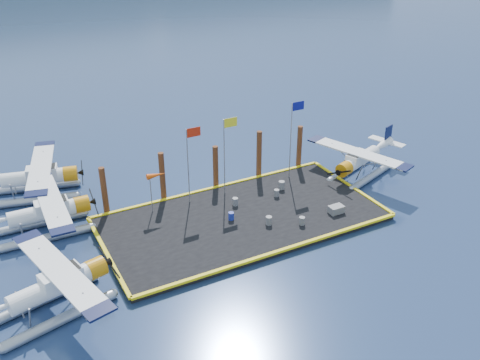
{
  "coord_description": "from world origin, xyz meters",
  "views": [
    {
      "loc": [
        -15.82,
        -29.41,
        20.69
      ],
      "look_at": [
        0.9,
        2.0,
        2.29
      ],
      "focal_mm": 40.0,
      "sensor_mm": 36.0,
      "label": 1
    }
  ],
  "objects_px": {
    "drum_5": "(235,202)",
    "drum_3": "(269,221)",
    "drum_1": "(302,221)",
    "flagpole_red": "(190,154)",
    "piling_2": "(216,168)",
    "piling_3": "(259,156)",
    "seaplane_c": "(38,179)",
    "piling_1": "(162,178)",
    "seaplane_d": "(359,162)",
    "drum_0": "(231,216)",
    "seaplane_a": "(56,289)",
    "flagpole_blue": "(293,129)",
    "windsock": "(156,176)",
    "drum_2": "(277,193)",
    "flagpole_yellow": "(227,145)",
    "piling_4": "(299,148)",
    "crate": "(336,209)",
    "seaplane_b": "(47,214)",
    "drum_4": "(282,185)",
    "piling_0": "(104,192)"
  },
  "relations": [
    {
      "from": "drum_4",
      "to": "piling_0",
      "type": "xyz_separation_m",
      "value": [
        -13.32,
        3.11,
        1.26
      ]
    },
    {
      "from": "seaplane_d",
      "to": "drum_5",
      "type": "height_order",
      "value": "seaplane_d"
    },
    {
      "from": "drum_5",
      "to": "drum_3",
      "type": "bearing_deg",
      "value": -76.62
    },
    {
      "from": "drum_2",
      "to": "flagpole_blue",
      "type": "distance_m",
      "value": 5.45
    },
    {
      "from": "seaplane_b",
      "to": "piling_2",
      "type": "xyz_separation_m",
      "value": [
        13.19,
        0.3,
        0.41
      ]
    },
    {
      "from": "drum_5",
      "to": "piling_0",
      "type": "relative_size",
      "value": 0.15
    },
    {
      "from": "seaplane_c",
      "to": "flagpole_red",
      "type": "distance_m",
      "value": 12.6
    },
    {
      "from": "drum_5",
      "to": "windsock",
      "type": "xyz_separation_m",
      "value": [
        -5.37,
        2.07,
        2.53
      ]
    },
    {
      "from": "seaplane_c",
      "to": "piling_1",
      "type": "xyz_separation_m",
      "value": [
        8.36,
        -5.42,
        0.55
      ]
    },
    {
      "from": "drum_0",
      "to": "flagpole_blue",
      "type": "xyz_separation_m",
      "value": [
        7.56,
        3.76,
        4.0
      ]
    },
    {
      "from": "drum_1",
      "to": "flagpole_red",
      "type": "height_order",
      "value": "flagpole_red"
    },
    {
      "from": "seaplane_d",
      "to": "drum_5",
      "type": "distance_m",
      "value": 11.76
    },
    {
      "from": "windsock",
      "to": "piling_2",
      "type": "height_order",
      "value": "piling_2"
    },
    {
      "from": "seaplane_a",
      "to": "flagpole_red",
      "type": "xyz_separation_m",
      "value": [
        11.47,
        7.38,
        2.86
      ]
    },
    {
      "from": "seaplane_d",
      "to": "piling_4",
      "type": "relative_size",
      "value": 2.31
    },
    {
      "from": "piling_1",
      "to": "drum_4",
      "type": "bearing_deg",
      "value": -19.41
    },
    {
      "from": "seaplane_a",
      "to": "crate",
      "type": "distance_m",
      "value": 20.23
    },
    {
      "from": "drum_1",
      "to": "windsock",
      "type": "height_order",
      "value": "windsock"
    },
    {
      "from": "drum_2",
      "to": "windsock",
      "type": "bearing_deg",
      "value": 165.19
    },
    {
      "from": "seaplane_d",
      "to": "flagpole_yellow",
      "type": "bearing_deg",
      "value": 59.8
    },
    {
      "from": "drum_0",
      "to": "piling_3",
      "type": "height_order",
      "value": "piling_3"
    },
    {
      "from": "seaplane_a",
      "to": "seaplane_b",
      "type": "height_order",
      "value": "seaplane_a"
    },
    {
      "from": "seaplane_d",
      "to": "drum_0",
      "type": "bearing_deg",
      "value": 77.59
    },
    {
      "from": "seaplane_d",
      "to": "piling_3",
      "type": "height_order",
      "value": "piling_3"
    },
    {
      "from": "piling_2",
      "to": "piling_3",
      "type": "distance_m",
      "value": 4.01
    },
    {
      "from": "crate",
      "to": "seaplane_c",
      "type": "bearing_deg",
      "value": 144.19
    },
    {
      "from": "drum_1",
      "to": "flagpole_blue",
      "type": "xyz_separation_m",
      "value": [
        3.43,
        6.73,
        3.99
      ]
    },
    {
      "from": "seaplane_c",
      "to": "piling_0",
      "type": "bearing_deg",
      "value": 49.15
    },
    {
      "from": "drum_4",
      "to": "flagpole_yellow",
      "type": "relative_size",
      "value": 0.11
    },
    {
      "from": "windsock",
      "to": "piling_0",
      "type": "bearing_deg",
      "value": 155.27
    },
    {
      "from": "drum_2",
      "to": "flagpole_blue",
      "type": "xyz_separation_m",
      "value": [
        2.85,
        2.34,
        4.0
      ]
    },
    {
      "from": "seaplane_b",
      "to": "piling_0",
      "type": "height_order",
      "value": "piling_0"
    },
    {
      "from": "seaplane_c",
      "to": "seaplane_d",
      "type": "bearing_deg",
      "value": 83.15
    },
    {
      "from": "seaplane_d",
      "to": "flagpole_yellow",
      "type": "relative_size",
      "value": 1.49
    },
    {
      "from": "seaplane_d",
      "to": "drum_1",
      "type": "distance_m",
      "value": 9.98
    },
    {
      "from": "windsock",
      "to": "piling_4",
      "type": "bearing_deg",
      "value": 6.75
    },
    {
      "from": "seaplane_c",
      "to": "drum_2",
      "type": "xyz_separation_m",
      "value": [
        16.2,
        -9.36,
        -0.86
      ]
    },
    {
      "from": "seaplane_b",
      "to": "drum_2",
      "type": "xyz_separation_m",
      "value": [
        16.53,
        -3.64,
        -0.81
      ]
    },
    {
      "from": "flagpole_blue",
      "to": "piling_4",
      "type": "xyz_separation_m",
      "value": [
        1.8,
        1.6,
        -2.69
      ]
    },
    {
      "from": "flagpole_blue",
      "to": "piling_1",
      "type": "relative_size",
      "value": 1.55
    },
    {
      "from": "seaplane_a",
      "to": "drum_4",
      "type": "xyz_separation_m",
      "value": [
        18.58,
        5.87,
        -0.8
      ]
    },
    {
      "from": "seaplane_d",
      "to": "flagpole_red",
      "type": "relative_size",
      "value": 1.54
    },
    {
      "from": "seaplane_b",
      "to": "crate",
      "type": "height_order",
      "value": "seaplane_b"
    },
    {
      "from": "crate",
      "to": "flagpole_yellow",
      "type": "bearing_deg",
      "value": 131.2
    },
    {
      "from": "seaplane_b",
      "to": "piling_1",
      "type": "height_order",
      "value": "piling_1"
    },
    {
      "from": "seaplane_a",
      "to": "windsock",
      "type": "xyz_separation_m",
      "value": [
        8.74,
        7.38,
        1.69
      ]
    },
    {
      "from": "drum_2",
      "to": "piling_1",
      "type": "distance_m",
      "value": 8.89
    },
    {
      "from": "flagpole_blue",
      "to": "piling_4",
      "type": "relative_size",
      "value": 1.62
    },
    {
      "from": "seaplane_a",
      "to": "piling_3",
      "type": "relative_size",
      "value": 2.31
    },
    {
      "from": "drum_5",
      "to": "flagpole_red",
      "type": "bearing_deg",
      "value": 141.93
    }
  ]
}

